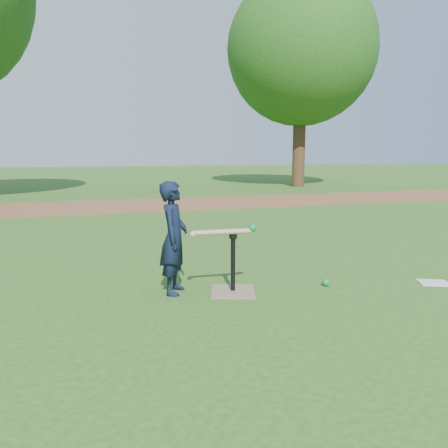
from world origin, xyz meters
name	(u,v)px	position (x,y,z in m)	size (l,w,h in m)	color
ground	(262,286)	(0.00, 0.00, 0.00)	(80.00, 80.00, 0.00)	#285116
dirt_strip	(155,204)	(0.00, 7.50, 0.01)	(24.00, 3.00, 0.01)	brown
child	(174,238)	(-0.92, 0.06, 0.56)	(0.41, 0.27, 1.12)	black
wiffle_ball_ground	(326,282)	(0.64, -0.21, 0.04)	(0.08, 0.08, 0.08)	#0C8932
clipboard	(434,283)	(1.80, -0.47, 0.01)	(0.30, 0.23, 0.01)	silver
batting_tee	(233,282)	(-0.36, -0.11, 0.11)	(0.54, 0.54, 0.61)	#7E6C50
swing_action	(226,231)	(-0.45, -0.14, 0.63)	(0.68, 0.11, 0.10)	tan
tree_right	(302,50)	(6.50, 12.00, 5.29)	(5.80, 5.80, 8.21)	#382316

